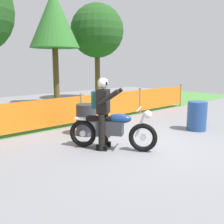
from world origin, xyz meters
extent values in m
cube|color=gray|center=(0.00, 0.00, -0.01)|extent=(24.00, 24.00, 0.02)
cube|color=#4C8C3D|center=(0.00, 5.97, 0.01)|extent=(24.00, 6.44, 0.01)
cylinder|color=olive|center=(0.00, 2.75, 0.53)|extent=(0.08, 0.08, 1.05)
cylinder|color=olive|center=(2.90, 2.75, 0.53)|extent=(0.08, 0.08, 1.05)
cylinder|color=olive|center=(5.81, 2.75, 0.53)|extent=(0.08, 0.08, 1.05)
cube|color=orange|center=(-1.45, 2.75, 0.54)|extent=(2.82, 0.02, 0.85)
cube|color=orange|center=(1.45, 2.75, 0.54)|extent=(2.82, 0.02, 0.85)
cube|color=orange|center=(4.36, 2.75, 0.54)|extent=(2.82, 0.02, 0.85)
cylinder|color=brown|center=(1.66, 7.08, 1.37)|extent=(0.28, 0.28, 2.75)
cone|color=#33702D|center=(1.66, 7.08, 4.06)|extent=(2.36, 2.36, 2.62)
cylinder|color=brown|center=(4.36, 7.22, 1.38)|extent=(0.28, 0.28, 2.76)
sphere|color=#23511E|center=(4.36, 7.22, 3.76)|extent=(2.88, 2.88, 2.88)
torus|color=black|center=(-0.57, -0.43, 0.33)|extent=(0.47, 0.62, 0.67)
cylinder|color=silver|center=(-0.57, -0.43, 0.33)|extent=(0.13, 0.16, 0.15)
torus|color=black|center=(-1.38, 0.79, 0.33)|extent=(0.47, 0.62, 0.67)
cylinder|color=silver|center=(-1.38, 0.79, 0.33)|extent=(0.13, 0.16, 0.15)
cube|color=#38383D|center=(-1.00, 0.22, 0.52)|extent=(0.56, 0.66, 0.33)
ellipsoid|color=navy|center=(-0.87, 0.02, 0.75)|extent=(0.51, 0.59, 0.23)
cube|color=black|center=(-1.15, 0.44, 0.72)|extent=(0.52, 0.62, 0.10)
cube|color=silver|center=(-1.38, 0.79, 0.70)|extent=(0.35, 0.41, 0.04)
cylinder|color=silver|center=(-0.60, -0.38, 0.64)|extent=(0.18, 0.24, 0.60)
sphere|color=white|center=(-0.51, -0.52, 0.88)|extent=(0.26, 0.26, 0.19)
cylinder|color=silver|center=(-0.62, -0.35, 0.99)|extent=(0.54, 0.38, 0.03)
cylinder|color=silver|center=(-1.05, 0.56, 0.27)|extent=(0.38, 0.52, 0.07)
cylinder|color=black|center=(-0.95, 0.44, 0.43)|extent=(0.21, 0.21, 0.86)
cube|color=black|center=(-0.95, 0.44, 0.06)|extent=(0.24, 0.28, 0.12)
cylinder|color=black|center=(-1.22, 0.26, 0.43)|extent=(0.21, 0.21, 0.86)
cube|color=black|center=(-1.22, 0.26, 0.06)|extent=(0.24, 0.28, 0.12)
cube|color=black|center=(-1.09, 0.35, 1.14)|extent=(0.43, 0.40, 0.56)
cylinder|color=black|center=(-0.81, 0.32, 1.26)|extent=(0.35, 0.46, 0.38)
cylinder|color=black|center=(-1.17, 0.08, 1.26)|extent=(0.35, 0.46, 0.38)
sphere|color=white|center=(-1.09, 0.35, 1.56)|extent=(0.35, 0.35, 0.25)
cube|color=black|center=(-1.03, 0.27, 1.56)|extent=(0.17, 0.12, 0.08)
cube|color=#194C47|center=(-1.18, 0.49, 1.18)|extent=(0.32, 0.29, 0.40)
cylinder|color=navy|center=(2.18, -0.21, 0.44)|extent=(0.58, 0.58, 0.88)
cylinder|color=#2D2D33|center=(-0.61, 1.65, 0.44)|extent=(0.58, 0.58, 0.88)
camera|label=1|loc=(-5.05, -4.29, 2.01)|focal=42.39mm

